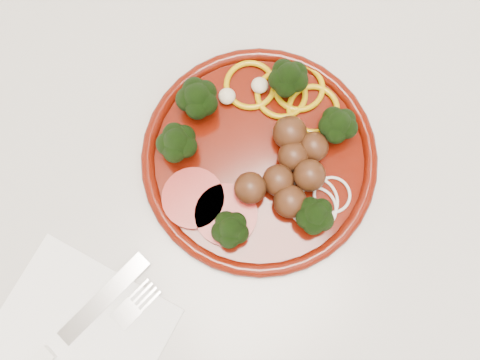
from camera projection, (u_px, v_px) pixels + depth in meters
counter at (328, 165)px, 1.02m from camera, size 2.40×0.60×0.90m
plate at (262, 157)px, 0.54m from camera, size 0.24×0.24×0.05m
napkin at (73, 344)px, 0.51m from camera, size 0.21×0.21×0.00m
knife at (46, 356)px, 0.50m from camera, size 0.20×0.06×0.01m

